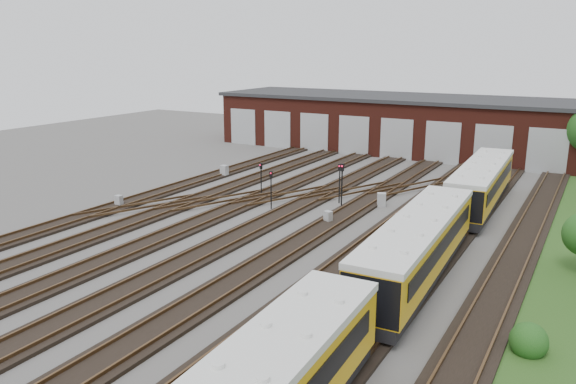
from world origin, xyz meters
The scene contains 14 objects.
ground centered at (0.00, 0.00, 0.00)m, with size 120.00×120.00×0.00m, color #423F3D.
track_network centered at (-0.17, 0.59, 0.11)m, with size 30.40×70.00×0.33m.
maintenance_shed centered at (-0.01, 39.97, 3.20)m, with size 51.00×12.50×6.35m.
metro_train centered at (10.00, 2.64, 1.90)m, with size 3.25×46.94×3.07m.
signal_mast_0 centered at (-3.60, 10.50, 1.85)m, with size 0.25×0.24×2.91m.
signal_mast_1 centered at (-6.48, 13.66, 1.72)m, with size 0.27×0.26×2.67m.
signal_mast_2 centered at (0.86, 13.43, 2.19)m, with size 0.30×0.29×3.41m.
signal_mast_3 centered at (0.17, 14.53, 1.98)m, with size 0.25×0.23×3.11m.
relay_cabinet_0 centered at (-14.06, 5.31, 0.44)m, with size 0.53×0.44×0.88m, color #A3A5A8.
relay_cabinet_1 centered at (-13.15, 17.69, 0.54)m, with size 0.65×0.54×1.08m, color #A3A5A8.
relay_cabinet_2 centered at (1.66, 9.45, 0.43)m, with size 0.51×0.43×0.85m, color #A3A5A8.
relay_cabinet_3 centered at (6.47, 10.64, 0.54)m, with size 0.64×0.54×1.07m, color #A3A5A8.
relay_cabinet_4 centered at (3.37, 15.27, 0.53)m, with size 0.64×0.53×1.06m, color #A3A5A8.
bush_0 centered at (16.00, -2.07, 0.75)m, with size 1.50×1.50×1.50m, color #194B15.
Camera 1 is at (17.63, -24.17, 11.77)m, focal length 35.00 mm.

